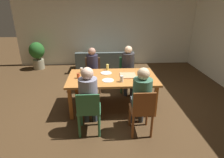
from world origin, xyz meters
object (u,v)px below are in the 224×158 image
at_px(plate_0, 106,73).
at_px(chair_2, 93,73).
at_px(person_1, 89,94).
at_px(chair_3, 127,72).
at_px(person_2, 92,67).
at_px(drinking_glass_1, 81,70).
at_px(drinking_glass_0, 107,67).
at_px(chair_0, 142,111).
at_px(chair_1, 89,111).
at_px(drinking_glass_2, 122,79).
at_px(couch, 105,63).
at_px(person_0, 141,95).
at_px(plate_1, 108,80).
at_px(potted_plant, 37,54).
at_px(dining_table, 112,80).
at_px(person_3, 128,66).
at_px(drinking_glass_3, 78,76).
at_px(pizza_box_0, 128,75).

bearing_deg(plate_0, chair_2, 114.48).
distance_m(person_1, chair_3, 2.02).
height_order(person_2, drinking_glass_1, person_2).
bearing_deg(drinking_glass_0, chair_0, -69.22).
relative_size(chair_1, drinking_glass_2, 6.66).
relative_size(chair_3, couch, 0.45).
xyz_separation_m(person_1, chair_2, (0.00, 1.79, -0.25)).
distance_m(person_0, plate_1, 0.88).
distance_m(plate_1, potted_plant, 3.96).
bearing_deg(dining_table, potted_plant, 131.51).
bearing_deg(drinking_glass_0, chair_3, 42.13).
height_order(chair_1, person_3, person_3).
bearing_deg(chair_2, chair_1, -90.00).
bearing_deg(drinking_glass_2, person_2, 120.01).
bearing_deg(chair_0, plate_1, 125.68).
bearing_deg(potted_plant, chair_3, -32.50).
bearing_deg(chair_0, chair_1, 175.34).
relative_size(chair_0, plate_0, 3.58).
bearing_deg(person_2, person_0, -61.12).
xyz_separation_m(plate_0, drinking_glass_1, (-0.57, 0.05, 0.06)).
height_order(person_1, drinking_glass_3, person_1).
distance_m(person_2, pizza_box_0, 1.16).
height_order(person_3, drinking_glass_3, person_3).
bearing_deg(pizza_box_0, chair_2, 130.77).
relative_size(drinking_glass_0, drinking_glass_3, 1.30).
bearing_deg(drinking_glass_0, person_2, 135.90).
xyz_separation_m(person_2, drinking_glass_3, (-0.26, -0.87, 0.11)).
xyz_separation_m(person_0, potted_plant, (-3.02, 3.77, -0.19)).
xyz_separation_m(chair_0, person_2, (-0.94, 1.84, 0.21)).
bearing_deg(chair_2, potted_plant, 137.52).
relative_size(chair_1, drinking_glass_3, 8.02).
relative_size(chair_0, potted_plant, 0.92).
height_order(person_3, potted_plant, person_3).
bearing_deg(pizza_box_0, chair_3, 82.89).
bearing_deg(pizza_box_0, person_1, -134.75).
height_order(person_0, chair_3, person_0).
height_order(person_1, drinking_glass_2, person_1).
relative_size(person_2, pizza_box_0, 3.43).
distance_m(chair_2, drinking_glass_2, 1.47).
relative_size(plate_1, drinking_glass_0, 1.72).
height_order(person_0, plate_1, person_0).
relative_size(dining_table, chair_3, 2.17).
bearing_deg(person_1, person_2, 90.00).
bearing_deg(plate_0, dining_table, -59.93).
height_order(chair_0, person_2, person_2).
height_order(plate_1, drinking_glass_3, drinking_glass_3).
xyz_separation_m(chair_0, plate_0, (-0.60, 1.24, 0.27)).
bearing_deg(potted_plant, person_0, -51.26).
height_order(chair_1, couch, chair_1).
relative_size(person_1, drinking_glass_1, 10.34).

